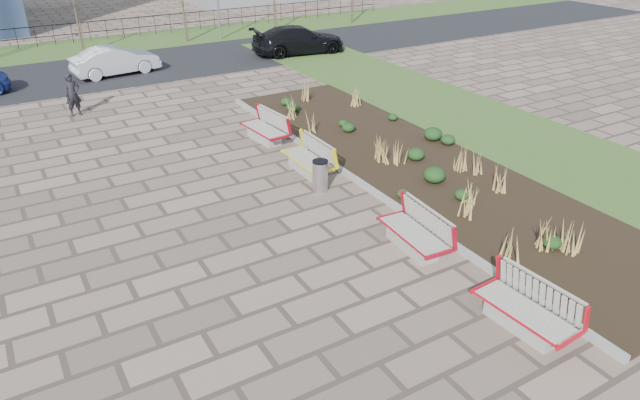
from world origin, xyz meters
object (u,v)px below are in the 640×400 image
bench_a (524,308)px  bench_b (413,231)px  pedestrian (73,95)px  bench_d (264,127)px  litter_bin (320,176)px  car_silver (115,61)px  bench_c (307,157)px  car_black (298,40)px

bench_a → bench_b: (0.00, 3.43, 0.00)m
pedestrian → bench_b: bearing=-80.7°
bench_d → bench_b: bearing=-95.8°
litter_bin → car_silver: size_ratio=0.22×
bench_d → pedestrian: (-5.25, 6.29, 0.35)m
bench_a → pedestrian: (-5.25, 18.03, 0.35)m
litter_bin → pedestrian: 11.80m
bench_c → car_silver: 14.90m
litter_bin → pedestrian: pedestrian is taller
car_silver → bench_d: bearing=-175.1°
bench_a → bench_c: bearing=86.4°
bench_b → litter_bin: size_ratio=2.27×
bench_b → car_silver: (-2.41, 19.90, 0.20)m
bench_a → pedestrian: pedestrian is taller
bench_a → bench_d: 11.74m
bench_d → car_silver: size_ratio=0.51×
bench_a → car_black: (7.40, 22.66, 0.27)m
bench_a → car_silver: car_silver is taller
bench_d → car_black: 13.20m
bench_d → bench_a: bearing=-95.8°
bench_d → car_black: size_ratio=0.40×
bench_d → car_silver: car_silver is taller
bench_b → bench_c: bearing=93.8°
bench_c → litter_bin: 1.35m
bench_c → car_silver: size_ratio=0.51×
bench_c → car_silver: bearing=99.5°
bench_d → litter_bin: size_ratio=2.27×
litter_bin → car_black: car_black is taller
litter_bin → car_black: bearing=63.3°
bench_b → bench_c: size_ratio=1.00×
bench_a → car_silver: (-2.41, 23.34, 0.20)m
bench_b → bench_c: (0.00, 5.20, 0.00)m
litter_bin → pedestrian: (-4.95, 10.71, 0.38)m
car_black → pedestrian: bearing=117.3°
pedestrian → bench_d: bearing=-60.6°
litter_bin → car_silver: bearing=97.5°
bench_a → car_black: 23.84m
bench_a → car_silver: bearing=92.3°
bench_c → litter_bin: bench_c is taller
bench_a → bench_b: same height
bench_d → car_silver: (-2.41, 11.59, 0.20)m
litter_bin → car_black: 17.17m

